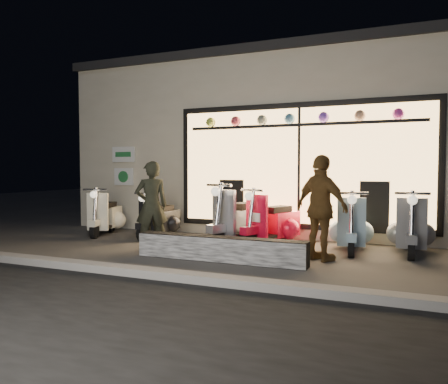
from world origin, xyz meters
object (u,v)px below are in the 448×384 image
(scooter_red, at_px, (275,223))
(woman, at_px, (321,208))
(man, at_px, (151,205))
(scooter_silver, at_px, (244,220))
(graffiti_barrier, at_px, (220,249))

(scooter_red, relative_size, woman, 0.86)
(scooter_red, relative_size, man, 0.91)
(scooter_red, bearing_deg, woman, -24.68)
(scooter_silver, bearing_deg, graffiti_barrier, -64.48)
(man, distance_m, woman, 3.08)
(graffiti_barrier, bearing_deg, scooter_red, 78.06)
(scooter_silver, relative_size, woman, 0.94)
(woman, bearing_deg, man, 34.46)
(man, bearing_deg, woman, 142.72)
(graffiti_barrier, distance_m, woman, 1.77)
(scooter_silver, xyz_separation_m, woman, (1.72, -1.07, 0.39))
(scooter_silver, relative_size, man, 0.99)
(man, xyz_separation_m, woman, (3.07, 0.21, 0.04))
(graffiti_barrier, relative_size, woman, 1.66)
(graffiti_barrier, xyz_separation_m, woman, (1.50, 0.69, 0.66))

